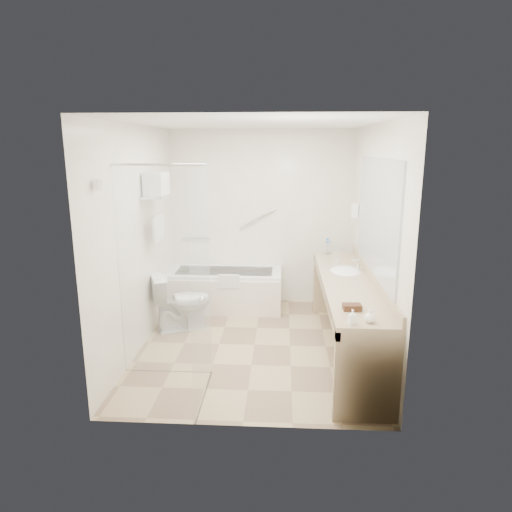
# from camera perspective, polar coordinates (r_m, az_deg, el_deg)

# --- Properties ---
(floor) EXTENTS (3.20, 3.20, 0.00)m
(floor) POSITION_cam_1_polar(r_m,az_deg,el_deg) (5.45, -0.19, -11.03)
(floor) COLOR tan
(floor) RESTS_ON ground
(ceiling) EXTENTS (2.60, 3.20, 0.10)m
(ceiling) POSITION_cam_1_polar(r_m,az_deg,el_deg) (4.96, -0.21, 16.25)
(ceiling) COLOR silver
(ceiling) RESTS_ON wall_back
(wall_back) EXTENTS (2.60, 0.10, 2.50)m
(wall_back) POSITION_cam_1_polar(r_m,az_deg,el_deg) (6.63, 0.66, 4.74)
(wall_back) COLOR white
(wall_back) RESTS_ON ground
(wall_front) EXTENTS (2.60, 0.10, 2.50)m
(wall_front) POSITION_cam_1_polar(r_m,az_deg,el_deg) (3.51, -1.81, -3.30)
(wall_front) COLOR white
(wall_front) RESTS_ON ground
(wall_left) EXTENTS (0.10, 3.20, 2.50)m
(wall_left) POSITION_cam_1_polar(r_m,az_deg,el_deg) (5.30, -14.39, 2.06)
(wall_left) COLOR white
(wall_left) RESTS_ON ground
(wall_right) EXTENTS (0.10, 3.20, 2.50)m
(wall_right) POSITION_cam_1_polar(r_m,az_deg,el_deg) (5.14, 14.42, 1.73)
(wall_right) COLOR white
(wall_right) RESTS_ON ground
(bathtub) EXTENTS (1.60, 0.73, 0.59)m
(bathtub) POSITION_cam_1_polar(r_m,az_deg,el_deg) (6.55, -3.90, -4.18)
(bathtub) COLOR white
(bathtub) RESTS_ON floor
(grab_bar_short) EXTENTS (0.40, 0.03, 0.03)m
(grab_bar_short) POSITION_cam_1_polar(r_m,az_deg,el_deg) (6.75, -7.45, 2.20)
(grab_bar_short) COLOR silver
(grab_bar_short) RESTS_ON wall_back
(grab_bar_long) EXTENTS (0.53, 0.03, 0.33)m
(grab_bar_long) POSITION_cam_1_polar(r_m,az_deg,el_deg) (6.59, 0.21, 4.69)
(grab_bar_long) COLOR silver
(grab_bar_long) RESTS_ON wall_back
(shower_enclosure) EXTENTS (0.96, 0.91, 2.11)m
(shower_enclosure) POSITION_cam_1_polar(r_m,az_deg,el_deg) (4.30, -9.40, -2.86)
(shower_enclosure) COLOR silver
(shower_enclosure) RESTS_ON floor
(towel_shelf) EXTENTS (0.24, 0.55, 0.81)m
(towel_shelf) POSITION_cam_1_polar(r_m,az_deg,el_deg) (5.52, -12.30, 7.92)
(towel_shelf) COLOR silver
(towel_shelf) RESTS_ON wall_left
(vanity_counter) EXTENTS (0.55, 2.70, 0.95)m
(vanity_counter) POSITION_cam_1_polar(r_m,az_deg,el_deg) (5.11, 11.29, -5.26)
(vanity_counter) COLOR tan
(vanity_counter) RESTS_ON floor
(sink) EXTENTS (0.40, 0.52, 0.14)m
(sink) POSITION_cam_1_polar(r_m,az_deg,el_deg) (5.44, 11.13, -2.12)
(sink) COLOR white
(sink) RESTS_ON vanity_counter
(faucet) EXTENTS (0.03, 0.03, 0.14)m
(faucet) POSITION_cam_1_polar(r_m,az_deg,el_deg) (5.44, 12.70, -1.01)
(faucet) COLOR silver
(faucet) RESTS_ON vanity_counter
(mirror) EXTENTS (0.02, 2.00, 1.20)m
(mirror) POSITION_cam_1_polar(r_m,az_deg,el_deg) (4.95, 14.83, 4.77)
(mirror) COLOR #A4AAB0
(mirror) RESTS_ON wall_right
(hairdryer_unit) EXTENTS (0.08, 0.10, 0.18)m
(hairdryer_unit) POSITION_cam_1_polar(r_m,az_deg,el_deg) (6.12, 12.24, 5.59)
(hairdryer_unit) COLOR white
(hairdryer_unit) RESTS_ON wall_right
(toilet) EXTENTS (0.83, 0.67, 0.72)m
(toilet) POSITION_cam_1_polar(r_m,az_deg,el_deg) (5.85, -9.30, -5.68)
(toilet) COLOR white
(toilet) RESTS_ON floor
(amenity_basket) EXTENTS (0.16, 0.11, 0.05)m
(amenity_basket) POSITION_cam_1_polar(r_m,az_deg,el_deg) (4.16, 11.92, -6.27)
(amenity_basket) COLOR #48291A
(amenity_basket) RESTS_ON vanity_counter
(soap_bottle_a) EXTENTS (0.08, 0.13, 0.06)m
(soap_bottle_a) POSITION_cam_1_polar(r_m,az_deg,el_deg) (3.85, 11.90, -7.89)
(soap_bottle_a) COLOR white
(soap_bottle_a) RESTS_ON vanity_counter
(soap_bottle_b) EXTENTS (0.11, 0.13, 0.09)m
(soap_bottle_b) POSITION_cam_1_polar(r_m,az_deg,el_deg) (3.91, 14.07, -7.44)
(soap_bottle_b) COLOR white
(soap_bottle_b) RESTS_ON vanity_counter
(water_bottle_left) EXTENTS (0.06, 0.06, 0.18)m
(water_bottle_left) POSITION_cam_1_polar(r_m,az_deg,el_deg) (6.21, 9.13, 0.98)
(water_bottle_left) COLOR silver
(water_bottle_left) RESTS_ON vanity_counter
(water_bottle_mid) EXTENTS (0.05, 0.05, 0.17)m
(water_bottle_mid) POSITION_cam_1_polar(r_m,az_deg,el_deg) (6.22, 8.81, 0.97)
(water_bottle_mid) COLOR silver
(water_bottle_mid) RESTS_ON vanity_counter
(water_bottle_right) EXTENTS (0.07, 0.07, 0.22)m
(water_bottle_right) POSITION_cam_1_polar(r_m,az_deg,el_deg) (6.22, 8.90, 1.16)
(water_bottle_right) COLOR silver
(water_bottle_right) RESTS_ON vanity_counter
(drinking_glass_near) EXTENTS (0.08, 0.08, 0.10)m
(drinking_glass_near) POSITION_cam_1_polar(r_m,az_deg,el_deg) (6.03, 9.95, 0.25)
(drinking_glass_near) COLOR silver
(drinking_glass_near) RESTS_ON vanity_counter
(drinking_glass_far) EXTENTS (0.08, 0.08, 0.09)m
(drinking_glass_far) POSITION_cam_1_polar(r_m,az_deg,el_deg) (5.68, 10.10, -0.65)
(drinking_glass_far) COLOR silver
(drinking_glass_far) RESTS_ON vanity_counter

